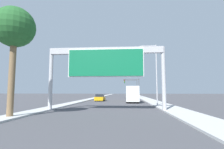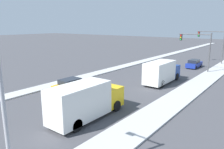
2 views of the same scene
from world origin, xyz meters
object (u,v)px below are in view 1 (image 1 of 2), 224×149
object	(u,v)px
sign_gantry	(106,61)
palm_tree_foreground	(14,29)
truck_box_secondary	(130,93)
street_lamp_right	(154,70)
car_mid_center	(129,95)
traffic_light_mid_block	(133,85)
car_near_left	(100,98)
traffic_light_near_intersection	(134,84)
truck_box_primary	(132,94)

from	to	relation	value
sign_gantry	palm_tree_foreground	xyz separation A→B (m)	(-7.23, -5.71, 1.92)
truck_box_secondary	street_lamp_right	world-z (taller)	street_lamp_right
car_mid_center	sign_gantry	bearing A→B (deg)	-94.62
street_lamp_right	traffic_light_mid_block	bearing A→B (deg)	91.95
car_near_left	traffic_light_near_intersection	distance (m)	22.58
truck_box_primary	car_near_left	bearing A→B (deg)	146.30
truck_box_primary	street_lamp_right	world-z (taller)	street_lamp_right
car_mid_center	truck_box_secondary	bearing A→B (deg)	-90.00
car_mid_center	palm_tree_foreground	distance (m)	50.61
car_near_left	traffic_light_near_intersection	bearing A→B (deg)	67.45
truck_box_secondary	truck_box_primary	bearing A→B (deg)	-90.00
sign_gantry	street_lamp_right	xyz separation A→B (m)	(6.55, 6.70, -0.21)
palm_tree_foreground	traffic_light_near_intersection	bearing A→B (deg)	75.02
car_mid_center	street_lamp_right	size ratio (longest dim) A/B	0.50
car_near_left	street_lamp_right	xyz separation A→B (m)	(10.05, -12.88, 4.65)
sign_gantry	palm_tree_foreground	distance (m)	9.41
truck_box_secondary	street_lamp_right	size ratio (longest dim) A/B	0.80
palm_tree_foreground	truck_box_secondary	bearing A→B (deg)	73.04
car_mid_center	street_lamp_right	distance (m)	37.00
car_mid_center	truck_box_primary	size ratio (longest dim) A/B	0.61
car_mid_center	traffic_light_near_intersection	xyz separation A→B (m)	(1.54, -3.14, 3.73)
street_lamp_right	truck_box_primary	bearing A→B (deg)	110.40
car_mid_center	street_lamp_right	bearing A→B (deg)	-85.23
truck_box_secondary	palm_tree_foreground	size ratio (longest dim) A/B	0.78
truck_box_secondary	street_lamp_right	bearing A→B (deg)	-82.36
traffic_light_near_intersection	palm_tree_foreground	bearing A→B (deg)	-104.98
truck_box_secondary	traffic_light_mid_block	xyz separation A→B (m)	(1.58, 20.68, 3.02)
sign_gantry	traffic_light_mid_block	xyz separation A→B (m)	(5.08, 50.14, -1.00)
car_near_left	car_mid_center	bearing A→B (deg)	73.55
car_mid_center	truck_box_secondary	world-z (taller)	truck_box_secondary
palm_tree_foreground	truck_box_primary	bearing A→B (deg)	62.52
palm_tree_foreground	traffic_light_mid_block	bearing A→B (deg)	77.58
car_near_left	palm_tree_foreground	distance (m)	26.44
sign_gantry	truck_box_primary	bearing A→B (deg)	76.79
traffic_light_near_intersection	street_lamp_right	xyz separation A→B (m)	(1.51, -33.44, 0.93)
traffic_light_mid_block	street_lamp_right	xyz separation A→B (m)	(1.48, -43.44, 0.80)
car_mid_center	car_near_left	distance (m)	24.72
street_lamp_right	car_near_left	bearing A→B (deg)	127.98
sign_gantry	car_mid_center	world-z (taller)	sign_gantry
truck_box_primary	traffic_light_near_intersection	size ratio (longest dim) A/B	1.15
truck_box_primary	traffic_light_mid_block	bearing A→B (deg)	87.44
car_near_left	truck_box_primary	bearing A→B (deg)	-33.70
truck_box_secondary	street_lamp_right	xyz separation A→B (m)	(3.05, -22.76, 3.82)
truck_box_secondary	traffic_light_mid_block	distance (m)	20.96
traffic_light_near_intersection	street_lamp_right	bearing A→B (deg)	-87.41
car_mid_center	traffic_light_near_intersection	bearing A→B (deg)	-63.86
car_mid_center	traffic_light_near_intersection	world-z (taller)	traffic_light_near_intersection
truck_box_primary	street_lamp_right	size ratio (longest dim) A/B	0.81
car_mid_center	street_lamp_right	xyz separation A→B (m)	(3.05, -36.58, 4.66)
palm_tree_foreground	sign_gantry	bearing A→B (deg)	38.33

